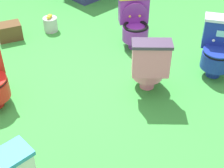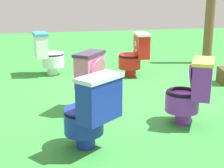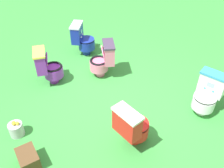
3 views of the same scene
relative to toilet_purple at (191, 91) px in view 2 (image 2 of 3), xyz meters
The scene contains 7 objects.
ground 1.30m from the toilet_purple, 164.01° to the right, with size 14.00×14.00×0.00m, color green.
toilet_purple is the anchor object (origin of this frame).
toilet_red 2.13m from the toilet_purple, behind, with size 0.45×0.51×0.73m.
toilet_white 2.91m from the toilet_purple, 149.64° to the right, with size 0.46×0.54×0.73m.
toilet_pink 1.08m from the toilet_purple, 120.35° to the right, with size 0.62×0.63×0.73m.
toilet_blue 1.22m from the toilet_purple, 71.07° to the right, with size 0.64×0.62×0.73m.
wooden_post 3.33m from the toilet_purple, 150.45° to the left, with size 0.18×0.18×1.77m, color brown.
Camera 2 is at (4.49, -1.20, 1.46)m, focal length 55.00 mm.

